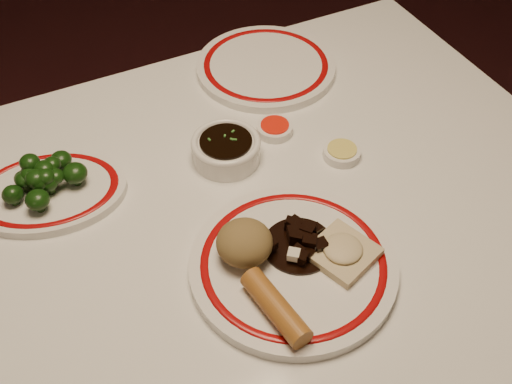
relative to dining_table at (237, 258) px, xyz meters
The scene contains 12 objects.
dining_table is the anchor object (origin of this frame).
main_plate 0.16m from the dining_table, 73.58° to the right, with size 0.37×0.37×0.02m.
rice_mound 0.16m from the dining_table, 105.79° to the right, with size 0.08×0.08×0.06m, color olive.
spring_roll 0.23m from the dining_table, 98.63° to the right, with size 0.03×0.03×0.12m, color #A16527.
fried_wonton 0.21m from the dining_table, 53.78° to the right, with size 0.11×0.11×0.02m.
stirfry_heap 0.17m from the dining_table, 59.50° to the right, with size 0.11×0.11×0.03m.
broccoli_plate 0.32m from the dining_table, 143.07° to the left, with size 0.29×0.27×0.02m.
broccoli_pile 0.34m from the dining_table, 142.99° to the left, with size 0.13×0.11×0.05m.
soy_bowl 0.18m from the dining_table, 71.09° to the left, with size 0.11×0.11×0.04m.
sweet_sour_dish 0.24m from the dining_table, 46.44° to the left, with size 0.06×0.06×0.02m.
mustard_dish 0.25m from the dining_table, 13.37° to the left, with size 0.06×0.06×0.02m.
far_plate 0.41m from the dining_table, 56.22° to the left, with size 0.29×0.29×0.02m.
Camera 1 is at (-0.26, -0.59, 1.50)m, focal length 45.00 mm.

